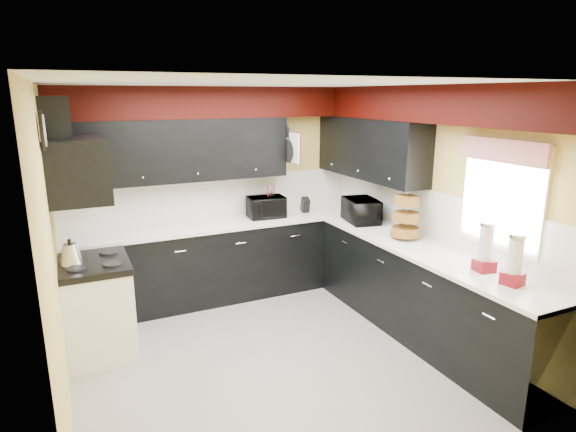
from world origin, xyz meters
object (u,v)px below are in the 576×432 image
object	(u,v)px
toaster_oven	(266,207)
kettle	(71,254)
utensil_crock	(271,209)
knife_block	(305,205)
microwave	(362,210)

from	to	relation	value
toaster_oven	kettle	size ratio (longest dim) A/B	2.15
utensil_crock	toaster_oven	bearing A→B (deg)	-163.53
utensil_crock	knife_block	distance (m)	0.48
microwave	utensil_crock	distance (m)	1.12
microwave	knife_block	world-z (taller)	microwave
utensil_crock	microwave	bearing A→B (deg)	-39.44
utensil_crock	knife_block	size ratio (longest dim) A/B	0.91
kettle	toaster_oven	bearing A→B (deg)	18.37
toaster_oven	knife_block	distance (m)	0.55
microwave	knife_block	distance (m)	0.81
microwave	kettle	bearing A→B (deg)	102.09
microwave	kettle	xyz separation A→B (m)	(-3.17, -0.05, -0.07)
utensil_crock	knife_block	xyz separation A→B (m)	(0.48, -0.00, 0.01)
toaster_oven	kettle	bearing A→B (deg)	-156.73
microwave	kettle	world-z (taller)	microwave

